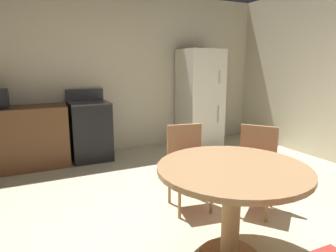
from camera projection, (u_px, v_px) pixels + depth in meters
name	position (u px, v px, depth m)	size (l,w,h in m)	color
ground_plane	(207.00, 239.00, 2.60)	(14.00, 14.00, 0.00)	beige
wall_back	(108.00, 73.00, 5.08)	(6.12, 0.12, 2.70)	beige
oven_range	(90.00, 130.00, 4.73)	(0.60, 0.60, 1.10)	black
refrigerator	(200.00, 99.00, 5.45)	(0.68, 0.68, 1.76)	silver
dining_table	(232.00, 187.00, 2.22)	(1.12, 1.12, 0.76)	#9E754C
chair_northeast	(255.00, 163.00, 3.07)	(0.56, 0.56, 0.87)	#9E754C
chair_north	(188.00, 161.00, 3.13)	(0.46, 0.46, 0.87)	#9E754C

